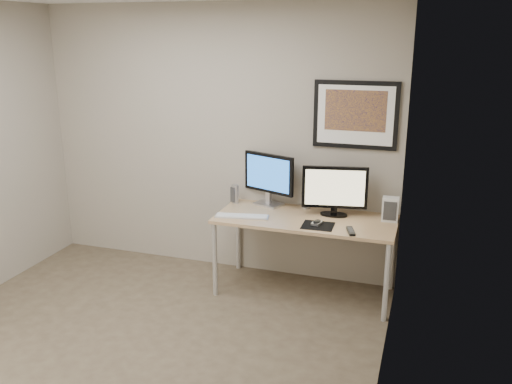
% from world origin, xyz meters
% --- Properties ---
extents(floor, '(3.60, 3.60, 0.00)m').
position_xyz_m(floor, '(0.00, 0.00, 0.00)').
color(floor, '#473B2C').
rests_on(floor, ground).
extents(room, '(3.60, 3.60, 3.60)m').
position_xyz_m(room, '(0.00, 0.45, 1.64)').
color(room, white).
rests_on(room, ground).
extents(desk, '(1.60, 0.70, 0.73)m').
position_xyz_m(desk, '(1.00, 1.35, 0.66)').
color(desk, '#A2874E').
rests_on(desk, floor).
extents(framed_art, '(0.75, 0.04, 0.60)m').
position_xyz_m(framed_art, '(1.35, 1.68, 1.62)').
color(framed_art, black).
rests_on(framed_art, room).
extents(monitor_large, '(0.53, 0.25, 0.50)m').
position_xyz_m(monitor_large, '(0.58, 1.60, 1.01)').
color(monitor_large, '#B9B8BE').
rests_on(monitor_large, desk).
extents(monitor_tv, '(0.58, 0.18, 0.46)m').
position_xyz_m(monitor_tv, '(1.23, 1.48, 0.97)').
color(monitor_tv, black).
rests_on(monitor_tv, desk).
extents(speaker_left, '(0.09, 0.09, 0.18)m').
position_xyz_m(speaker_left, '(0.25, 1.57, 0.82)').
color(speaker_left, '#B9B8BE').
rests_on(speaker_left, desk).
extents(speaker_right, '(0.09, 0.09, 0.18)m').
position_xyz_m(speaker_right, '(0.94, 1.62, 0.82)').
color(speaker_right, '#B9B8BE').
rests_on(speaker_right, desk).
extents(keyboard, '(0.50, 0.21, 0.02)m').
position_xyz_m(keyboard, '(0.45, 1.19, 0.74)').
color(keyboard, silver).
rests_on(keyboard, desk).
extents(mousepad, '(0.28, 0.25, 0.00)m').
position_xyz_m(mousepad, '(1.15, 1.17, 0.73)').
color(mousepad, black).
rests_on(mousepad, desk).
extents(mouse, '(0.08, 0.12, 0.04)m').
position_xyz_m(mouse, '(1.13, 1.20, 0.75)').
color(mouse, black).
rests_on(mouse, mousepad).
extents(remote, '(0.11, 0.20, 0.02)m').
position_xyz_m(remote, '(1.44, 1.11, 0.74)').
color(remote, black).
rests_on(remote, desk).
extents(fan_unit, '(0.14, 0.11, 0.21)m').
position_xyz_m(fan_unit, '(1.72, 1.50, 0.84)').
color(fan_unit, silver).
rests_on(fan_unit, desk).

